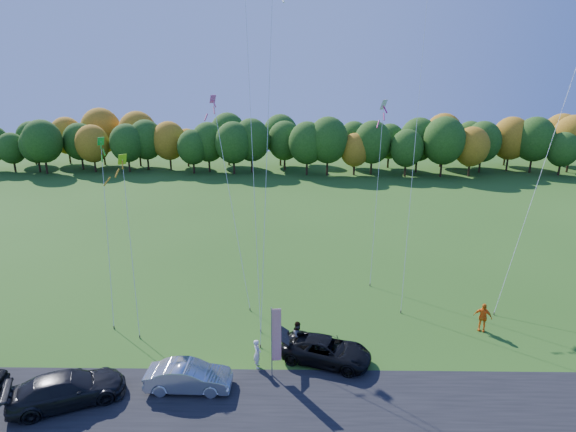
{
  "coord_description": "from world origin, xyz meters",
  "views": [
    {
      "loc": [
        0.4,
        -22.8,
        15.76
      ],
      "look_at": [
        0.0,
        6.0,
        7.0
      ],
      "focal_mm": 28.0,
      "sensor_mm": 36.0,
      "label": 1
    }
  ],
  "objects_px": {
    "person_east": "(483,317)",
    "feather_flag": "(275,334)",
    "silver_sedan": "(189,377)",
    "black_suv": "(326,350)"
  },
  "relations": [
    {
      "from": "black_suv",
      "to": "silver_sedan",
      "type": "distance_m",
      "value": 7.87
    },
    {
      "from": "silver_sedan",
      "to": "black_suv",
      "type": "bearing_deg",
      "value": -70.3
    },
    {
      "from": "silver_sedan",
      "to": "feather_flag",
      "type": "distance_m",
      "value": 5.06
    },
    {
      "from": "black_suv",
      "to": "silver_sedan",
      "type": "bearing_deg",
      "value": 126.67
    },
    {
      "from": "person_east",
      "to": "feather_flag",
      "type": "distance_m",
      "value": 14.24
    },
    {
      "from": "person_east",
      "to": "black_suv",
      "type": "bearing_deg",
      "value": -135.15
    },
    {
      "from": "feather_flag",
      "to": "silver_sedan",
      "type": "bearing_deg",
      "value": -165.22
    },
    {
      "from": "person_east",
      "to": "feather_flag",
      "type": "bearing_deg",
      "value": -133.8
    },
    {
      "from": "silver_sedan",
      "to": "person_east",
      "type": "bearing_deg",
      "value": -70.35
    },
    {
      "from": "person_east",
      "to": "silver_sedan",
      "type": "bearing_deg",
      "value": -135.12
    }
  ]
}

